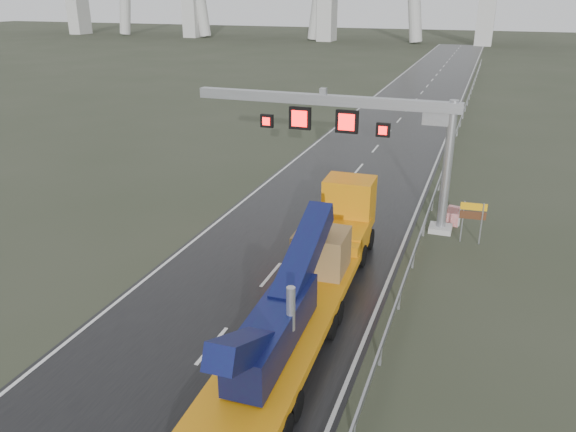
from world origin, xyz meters
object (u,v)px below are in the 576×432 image
at_px(sign_gantry, 360,124).
at_px(exit_sign_pair, 473,215).
at_px(heavy_haul_truck, 314,271).
at_px(striped_barrier, 454,216).

distance_m(sign_gantry, exit_sign_pair, 7.63).
height_order(heavy_haul_truck, striped_barrier, heavy_haul_truck).
xyz_separation_m(sign_gantry, heavy_haul_truck, (0.60, -10.06, -3.92)).
bearing_deg(sign_gantry, striped_barrier, 11.45).
bearing_deg(striped_barrier, sign_gantry, -155.43).
bearing_deg(exit_sign_pair, sign_gantry, 165.47).
relative_size(sign_gantry, striped_barrier, 13.18).
relative_size(sign_gantry, heavy_haul_truck, 0.80).
distance_m(sign_gantry, striped_barrier, 7.45).
bearing_deg(exit_sign_pair, striped_barrier, 110.26).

